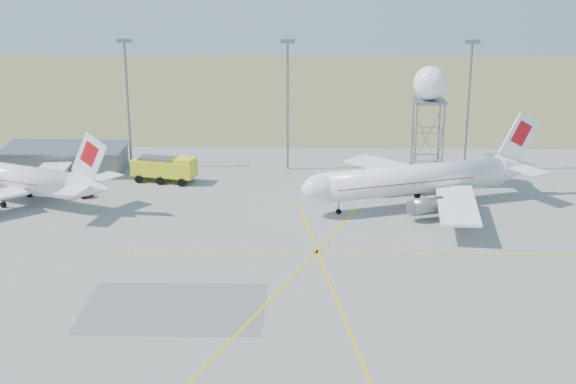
{
  "coord_description": "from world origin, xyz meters",
  "views": [
    {
      "loc": [
        -6.98,
        -56.95,
        34.68
      ],
      "look_at": [
        -9.32,
        40.0,
        4.29
      ],
      "focal_mm": 50.0,
      "sensor_mm": 36.0,
      "label": 1
    }
  ],
  "objects_px": {
    "airliner_far": "(7,177)",
    "radar_tower": "(428,120)",
    "airliner_main": "(418,180)",
    "baggage_tug": "(83,192)",
    "fire_truck": "(166,170)"
  },
  "relations": [
    {
      "from": "airliner_main",
      "to": "airliner_far",
      "type": "bearing_deg",
      "value": -20.12
    },
    {
      "from": "airliner_main",
      "to": "radar_tower",
      "type": "relative_size",
      "value": 1.95
    },
    {
      "from": "airliner_far",
      "to": "radar_tower",
      "type": "distance_m",
      "value": 60.18
    },
    {
      "from": "airliner_far",
      "to": "baggage_tug",
      "type": "xyz_separation_m",
      "value": [
        9.84,
        2.15,
        -2.79
      ]
    },
    {
      "from": "radar_tower",
      "to": "fire_truck",
      "type": "bearing_deg",
      "value": 178.77
    },
    {
      "from": "radar_tower",
      "to": "baggage_tug",
      "type": "bearing_deg",
      "value": -171.97
    },
    {
      "from": "airliner_main",
      "to": "baggage_tug",
      "type": "bearing_deg",
      "value": -22.86
    },
    {
      "from": "fire_truck",
      "to": "baggage_tug",
      "type": "distance_m",
      "value": 13.1
    },
    {
      "from": "airliner_main",
      "to": "fire_truck",
      "type": "xyz_separation_m",
      "value": [
        -36.43,
        10.48,
        -1.85
      ]
    },
    {
      "from": "airliner_far",
      "to": "radar_tower",
      "type": "bearing_deg",
      "value": -148.56
    },
    {
      "from": "baggage_tug",
      "to": "airliner_main",
      "type": "bearing_deg",
      "value": 30.56
    },
    {
      "from": "airliner_far",
      "to": "radar_tower",
      "type": "height_order",
      "value": "radar_tower"
    },
    {
      "from": "airliner_main",
      "to": "radar_tower",
      "type": "height_order",
      "value": "radar_tower"
    },
    {
      "from": "radar_tower",
      "to": "fire_truck",
      "type": "distance_m",
      "value": 39.67
    },
    {
      "from": "airliner_far",
      "to": "radar_tower",
      "type": "relative_size",
      "value": 1.78
    }
  ]
}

